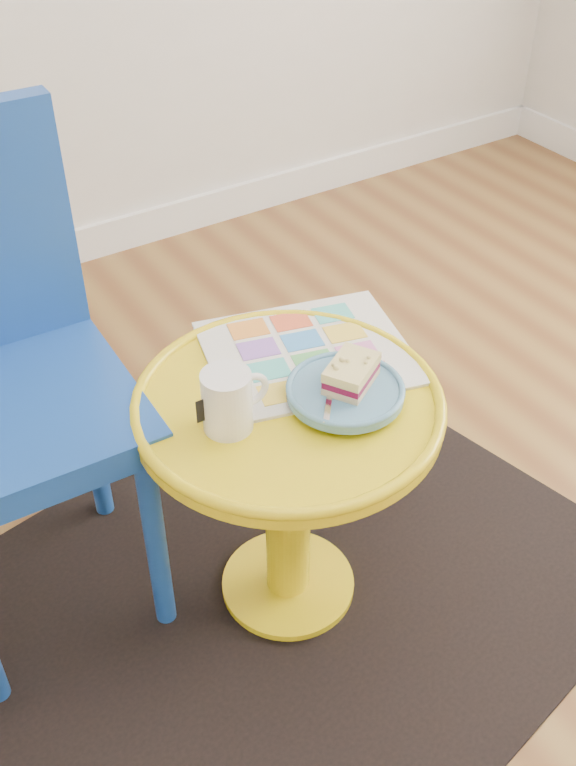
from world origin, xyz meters
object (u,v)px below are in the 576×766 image
newspaper (308,352)px  plate (345,392)px  mug (228,399)px  side_table (288,461)px

newspaper → plate: 0.15m
newspaper → mug: bearing=-141.7°
plate → mug: bearing=165.6°
plate → newspaper: bearing=81.5°
newspaper → mug: 0.25m
side_table → mug: bearing=-178.8°
side_table → mug: mug is taller
newspaper → side_table: bearing=-123.2°
mug → plate: bearing=-12.6°
side_table → mug: size_ratio=4.53×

